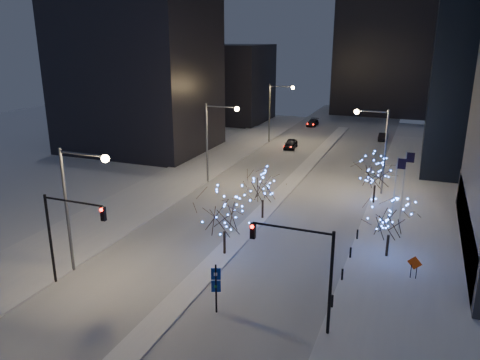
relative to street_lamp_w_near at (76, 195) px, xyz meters
The scene contains 25 objects.
ground 11.23m from the street_lamp_w_near, 12.61° to the right, with size 160.00×160.00×0.00m, color silver.
road 34.80m from the street_lamp_w_near, 74.85° to the left, with size 20.00×130.00×0.02m, color #B7BDC7.
median 30.09m from the street_lamp_w_near, 72.30° to the left, with size 2.00×80.00×0.15m, color silver.
east_sidewalk 30.63m from the street_lamp_w_near, 36.94° to the left, with size 10.00×90.00×0.15m, color silver.
west_sidewalk 19.77m from the street_lamp_w_near, 105.71° to the left, with size 8.00×90.00×0.15m, color silver.
filler_west_near 42.87m from the street_lamp_w_near, 116.64° to the left, with size 22.00×18.00×24.00m, color black.
filler_west_far 70.12m from the street_lamp_w_near, 104.09° to the left, with size 18.00×16.00×16.00m, color black.
horizon_block 92.38m from the street_lamp_w_near, 80.58° to the left, with size 24.00×14.00×42.00m, color black.
street_lamp_w_near is the anchor object (origin of this frame).
street_lamp_w_mid 25.00m from the street_lamp_w_near, 90.00° to the left, with size 4.40×0.56×10.00m.
street_lamp_w_far 50.00m from the street_lamp_w_near, 90.00° to the left, with size 4.40×0.56×10.00m.
street_lamp_east 33.85m from the street_lamp_w_near, 55.81° to the left, with size 3.90×0.56×10.00m.
traffic_signal_west 2.70m from the street_lamp_w_near, 76.04° to the right, with size 5.26×0.43×7.00m.
traffic_signal_east 17.99m from the street_lamp_w_near, ahead, with size 5.26×0.43×7.00m.
flagpoles 27.07m from the street_lamp_w_near, 34.36° to the left, with size 1.35×2.60×8.00m.
bollards 21.57m from the street_lamp_w_near, 22.69° to the left, with size 0.16×12.16×0.90m.
car_near 47.29m from the street_lamp_w_near, 85.42° to the left, with size 1.82×4.53×1.54m, color black.
car_mid 61.66m from the street_lamp_w_near, 73.58° to the left, with size 1.44×4.13×1.36m, color black.
car_far 68.07m from the street_lamp_w_near, 87.83° to the left, with size 1.91×4.70×1.36m, color black.
holiday_tree_median_near 11.63m from the street_lamp_w_near, 37.23° to the left, with size 6.07×6.07×6.24m.
holiday_tree_median_far 18.60m from the street_lamp_w_near, 59.07° to the left, with size 4.33×4.33×5.17m.
holiday_tree_plaza_near 24.91m from the street_lamp_w_near, 27.58° to the left, with size 4.50×4.50×5.22m.
holiday_tree_plaza_far 31.41m from the street_lamp_w_near, 51.58° to the left, with size 4.17×4.17×5.30m.
wayfinding_sign 12.78m from the street_lamp_w_near, ahead, with size 0.62×0.31×3.56m.
construction_sign 26.04m from the street_lamp_w_near, 18.82° to the left, with size 1.10×0.30×1.85m.
Camera 1 is at (14.57, -24.26, 17.91)m, focal length 35.00 mm.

